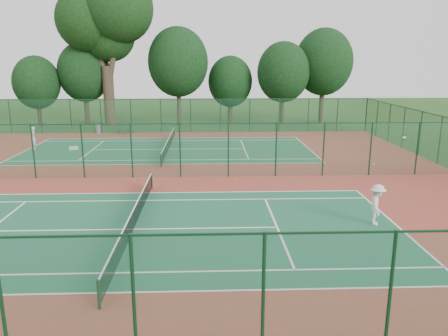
{
  "coord_description": "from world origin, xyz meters",
  "views": [
    {
      "loc": [
        3.33,
        -27.33,
        7.33
      ],
      "look_at": [
        4.19,
        -4.17,
        1.6
      ],
      "focal_mm": 35.0,
      "sensor_mm": 36.0,
      "label": 1
    }
  ],
  "objects_px": {
    "trash_bin": "(98,129)",
    "big_tree": "(106,19)",
    "player_far": "(33,138)",
    "player_near": "(377,205)",
    "kit_bag": "(74,148)",
    "bench": "(125,129)"
  },
  "relations": [
    {
      "from": "trash_bin",
      "to": "kit_bag",
      "type": "relative_size",
      "value": 1.23
    },
    {
      "from": "bench",
      "to": "big_tree",
      "type": "height_order",
      "value": "big_tree"
    },
    {
      "from": "trash_bin",
      "to": "bench",
      "type": "bearing_deg",
      "value": -6.48
    },
    {
      "from": "player_near",
      "to": "big_tree",
      "type": "bearing_deg",
      "value": 47.92
    },
    {
      "from": "bench",
      "to": "kit_bag",
      "type": "bearing_deg",
      "value": -132.55
    },
    {
      "from": "player_far",
      "to": "kit_bag",
      "type": "height_order",
      "value": "player_far"
    },
    {
      "from": "bench",
      "to": "kit_bag",
      "type": "height_order",
      "value": "bench"
    },
    {
      "from": "player_far",
      "to": "bench",
      "type": "height_order",
      "value": "player_far"
    },
    {
      "from": "trash_bin",
      "to": "kit_bag",
      "type": "height_order",
      "value": "trash_bin"
    },
    {
      "from": "trash_bin",
      "to": "big_tree",
      "type": "bearing_deg",
      "value": 88.76
    },
    {
      "from": "player_far",
      "to": "kit_bag",
      "type": "xyz_separation_m",
      "value": [
        3.38,
        -0.31,
        -0.83
      ]
    },
    {
      "from": "trash_bin",
      "to": "bench",
      "type": "height_order",
      "value": "bench"
    },
    {
      "from": "player_far",
      "to": "bench",
      "type": "distance_m",
      "value": 10.0
    },
    {
      "from": "trash_bin",
      "to": "kit_bag",
      "type": "bearing_deg",
      "value": -90.29
    },
    {
      "from": "trash_bin",
      "to": "bench",
      "type": "relative_size",
      "value": 0.58
    },
    {
      "from": "trash_bin",
      "to": "kit_bag",
      "type": "xyz_separation_m",
      "value": [
        -0.04,
        -8.46,
        -0.31
      ]
    },
    {
      "from": "trash_bin",
      "to": "bench",
      "type": "xyz_separation_m",
      "value": [
        2.78,
        -0.32,
        0.03
      ]
    },
    {
      "from": "player_far",
      "to": "trash_bin",
      "type": "height_order",
      "value": "player_far"
    },
    {
      "from": "trash_bin",
      "to": "big_tree",
      "type": "distance_m",
      "value": 12.8
    },
    {
      "from": "bench",
      "to": "kit_bag",
      "type": "xyz_separation_m",
      "value": [
        -2.82,
        -8.14,
        -0.34
      ]
    },
    {
      "from": "big_tree",
      "to": "player_far",
      "type": "bearing_deg",
      "value": -104.1
    },
    {
      "from": "player_near",
      "to": "trash_bin",
      "type": "bearing_deg",
      "value": 53.44
    }
  ]
}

